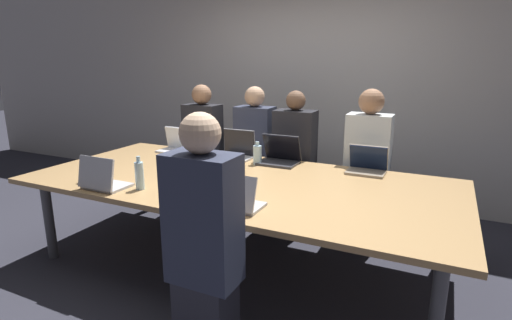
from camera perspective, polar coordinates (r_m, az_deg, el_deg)
The scene contains 19 objects.
ground_plane at distance 3.49m, azimuth -2.39°, elevation -14.53°, with size 24.00×24.00×0.00m, color #2D2D38.
curtain_wall at distance 4.92m, azimuth 8.61°, elevation 10.84°, with size 12.00×0.06×2.80m.
conference_table at distance 3.21m, azimuth -2.52°, elevation -3.63°, with size 3.39×1.56×0.74m.
laptop_far_center at distance 3.68m, azimuth 3.46°, elevation 0.70°, with size 0.35×0.27×0.27m.
person_far_center at distance 4.03m, azimuth 5.49°, elevation -0.35°, with size 0.40×0.24×1.38m.
laptop_far_midleft at distance 3.87m, azimuth -2.80°, elevation 1.42°, with size 0.33×0.27×0.27m.
person_far_midleft at distance 4.31m, azimuth -0.18°, elevation 0.86°, with size 0.40×0.24×1.40m.
cup_far_midleft at distance 3.71m, azimuth 0.22°, elevation 0.24°, with size 0.08×0.08×0.08m.
bottle_far_midleft at distance 3.63m, azimuth 0.20°, elevation 0.79°, with size 0.08×0.08×0.21m.
laptop_far_right at distance 3.50m, azimuth 15.57°, elevation -0.66°, with size 0.32×0.23×0.23m.
person_far_right at distance 3.88m, azimuth 15.55°, elevation -0.97°, with size 0.40×0.24×1.42m.
laptop_near_midright at distance 2.56m, azimuth -2.88°, elevation -5.57°, with size 0.31×0.24×0.24m.
person_near_midright at distance 2.29m, azimuth -7.46°, elevation -11.43°, with size 0.40×0.24×1.42m.
laptop_far_left at distance 4.23m, azimuth -11.14°, elevation 2.19°, with size 0.35×0.24×0.25m.
person_far_left at distance 4.55m, azimuth -7.53°, elevation 1.51°, with size 0.40×0.24×1.41m.
laptop_near_left at distance 3.16m, azimuth -21.16°, elevation -2.62°, with size 0.32×0.25×0.25m.
cup_near_left at distance 3.38m, azimuth -23.13°, elevation -2.23°, with size 0.08×0.08×0.09m.
bottle_near_left at distance 3.05m, azimuth -16.31°, elevation -2.09°, with size 0.06×0.06×0.25m.
stapler at distance 3.15m, azimuth -10.01°, elevation -2.80°, with size 0.11×0.15×0.05m.
Camera 1 is at (1.45, -2.69, 1.68)m, focal length 28.00 mm.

